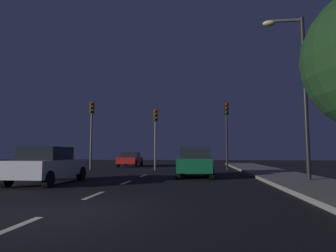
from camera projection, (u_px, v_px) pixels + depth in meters
ground_plane at (129, 181)px, 13.09m from camera, size 80.00×80.00×0.00m
sidewalk_curb_right at (301, 181)px, 12.27m from camera, size 3.00×40.00×0.15m
lane_stripe_nearest at (14, 227)px, 4.97m from camera, size 0.16×1.60×0.01m
lane_stripe_second at (94, 195)px, 8.73m from camera, size 0.16×1.60×0.01m
lane_stripe_third at (126, 182)px, 12.49m from camera, size 0.16×1.60×0.01m
lane_stripe_fourth at (143, 176)px, 16.25m from camera, size 0.16×1.60×0.01m
traffic_signal_left at (91, 122)px, 22.26m from camera, size 0.32×0.38×5.21m
traffic_signal_center at (155, 127)px, 21.67m from camera, size 0.32×0.38×4.55m
traffic_signal_right at (226, 123)px, 21.12m from camera, size 0.32×0.38×4.99m
car_stopped_ahead at (196, 162)px, 15.26m from camera, size 1.91×3.86×1.59m
car_adjacent_lane at (48, 165)px, 12.12m from camera, size 1.88×4.14×1.54m
car_oncoming_far at (130, 159)px, 27.46m from camera, size 2.01×4.63×1.35m
street_lamp_right at (298, 82)px, 12.62m from camera, size 1.80×0.36×7.32m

